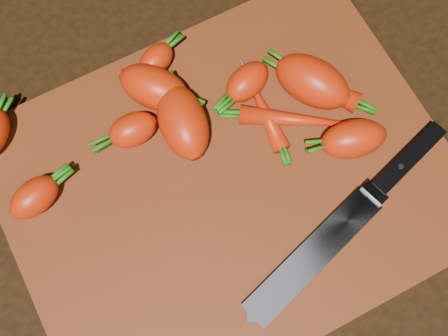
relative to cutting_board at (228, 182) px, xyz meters
name	(u,v)px	position (x,y,z in m)	size (l,w,h in m)	color
ground	(228,185)	(0.00, 0.00, -0.01)	(2.00, 2.00, 0.01)	black
cutting_board	(228,182)	(0.00, 0.00, 0.00)	(0.50, 0.40, 0.01)	#58250F
carrot_1	(132,130)	(-0.07, 0.10, 0.03)	(0.06, 0.04, 0.04)	red
carrot_2	(154,88)	(-0.03, 0.13, 0.03)	(0.09, 0.05, 0.05)	red
carrot_3	(183,122)	(-0.02, 0.08, 0.03)	(0.09, 0.05, 0.05)	red
carrot_4	(247,82)	(0.07, 0.09, 0.03)	(0.06, 0.04, 0.04)	red
carrot_5	(156,60)	(-0.01, 0.17, 0.02)	(0.05, 0.03, 0.03)	red
carrot_6	(353,139)	(0.15, -0.03, 0.03)	(0.08, 0.04, 0.04)	red
carrot_7	(264,111)	(0.08, 0.05, 0.02)	(0.10, 0.02, 0.02)	red
carrot_8	(297,120)	(0.10, 0.02, 0.02)	(0.14, 0.02, 0.02)	red
carrot_9	(319,85)	(0.15, 0.05, 0.02)	(0.10, 0.03, 0.03)	red
carrot_10	(34,197)	(-0.20, 0.08, 0.03)	(0.06, 0.04, 0.04)	red
carrot_11	(312,82)	(0.14, 0.05, 0.03)	(0.09, 0.05, 0.05)	red
knife	(325,243)	(0.06, -0.12, 0.01)	(0.30, 0.11, 0.02)	gray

